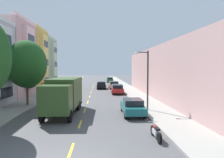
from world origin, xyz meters
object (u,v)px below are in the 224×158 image
moving_black_sedan (101,85)px  parked_motorcycle (156,132)px  delivery_box_truck (64,93)px  parked_wagon_burgundy (70,86)px  street_lamp (146,75)px  parked_wagon_champagne (114,85)px  parked_hatchback_forest (110,80)px  parked_pickup_white (60,91)px  parked_sedan_teal (133,106)px  parked_wagon_red (117,89)px  street_tree_second (27,64)px

moving_black_sedan → parked_motorcycle: (2.95, -29.96, -0.34)m
moving_black_sedan → delivery_box_truck: bearing=-99.0°
parked_wagon_burgundy → moving_black_sedan: size_ratio=1.05×
street_lamp → parked_wagon_burgundy: size_ratio=1.20×
street_lamp → moving_black_sedan: bearing=100.6°
parked_wagon_champagne → moving_black_sedan: (-2.48, 0.19, -0.05)m
street_lamp → moving_black_sedan: 22.62m
parked_hatchback_forest → street_lamp: bearing=-87.9°
street_lamp → parked_wagon_champagne: street_lamp is taller
street_lamp → parked_pickup_white: (-10.14, 10.56, -2.67)m
parked_hatchback_forest → parked_wagon_champagne: bearing=-90.5°
parked_sedan_teal → parked_wagon_burgundy: size_ratio=0.95×
parked_sedan_teal → parked_wagon_burgundy: bearing=111.7°
delivery_box_truck → parked_hatchback_forest: 41.29m
delivery_box_truck → parked_wagon_burgundy: size_ratio=1.65×
moving_black_sedan → parked_wagon_champagne: bearing=-4.3°
parked_sedan_teal → parked_wagon_red: 15.28m
parked_wagon_burgundy → parked_pickup_white: 9.76m
parked_motorcycle → moving_black_sedan: bearing=95.6°
street_lamp → delivery_box_truck: bearing=-175.5°
parked_hatchback_forest → parked_pickup_white: bearing=-106.3°
parked_wagon_champagne → parked_hatchback_forest: bearing=89.5°
parked_wagon_burgundy → parked_wagon_red: bearing=-37.2°
street_tree_second → parked_pickup_white: bearing=73.4°
street_tree_second → parked_hatchback_forest: 38.70m
parked_sedan_teal → moving_black_sedan: 23.70m
parked_pickup_white → parked_wagon_red: bearing=20.7°
street_lamp → moving_black_sedan: size_ratio=1.26×
street_tree_second → delivery_box_truck: (4.61, -3.84, -2.74)m
parked_wagon_champagne → moving_black_sedan: parked_wagon_champagne is taller
street_lamp → parked_motorcycle: size_ratio=2.78×
parked_sedan_teal → parked_pickup_white: 14.81m
street_lamp → delivery_box_truck: (-7.72, -0.61, -1.65)m
parked_pickup_white → street_tree_second: bearing=-106.6°
parked_wagon_burgundy → parked_motorcycle: 29.62m
delivery_box_truck → parked_wagon_burgundy: 21.09m
street_tree_second → delivery_box_truck: bearing=-39.8°
parked_hatchback_forest → parked_wagon_red: bearing=-90.3°
moving_black_sedan → parked_motorcycle: size_ratio=2.19×
parked_wagon_burgundy → parked_wagon_red: size_ratio=1.00×
delivery_box_truck → parked_wagon_burgundy: (-2.48, 20.92, -1.05)m
parked_wagon_burgundy → parked_motorcycle: parked_wagon_burgundy is taller
parked_hatchback_forest → parked_sedan_teal: (-0.05, -41.68, -0.01)m
parked_motorcycle → parked_wagon_burgundy: bearing=107.7°
parked_sedan_teal → parked_pickup_white: size_ratio=0.85×
street_tree_second → parked_wagon_champagne: bearing=60.2°
parked_wagon_red → parked_pickup_white: (-8.53, -3.23, 0.02)m
street_tree_second → delivery_box_truck: street_tree_second is taller
street_lamp → parked_hatchback_forest: bearing=92.1°
parked_hatchback_forest → parked_wagon_burgundy: bearing=-113.7°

